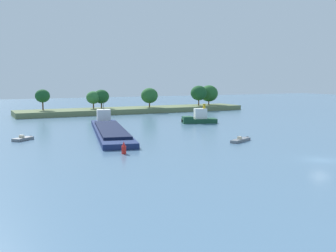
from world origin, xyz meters
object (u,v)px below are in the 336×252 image
object	(u,v)px
small_motorboat	(241,140)
fishing_skiff	(23,139)
channel_buoy_red	(124,149)
cargo_barge	(110,129)
tugboat	(199,118)

from	to	relation	value
small_motorboat	fishing_skiff	xyz separation A→B (m)	(-34.83, 19.15, 0.02)
channel_buoy_red	fishing_skiff	bearing A→B (deg)	119.91
fishing_skiff	channel_buoy_red	distance (m)	23.95
small_motorboat	fishing_skiff	distance (m)	39.75
small_motorboat	channel_buoy_red	xyz separation A→B (m)	(-22.89, -1.61, 0.54)
small_motorboat	cargo_barge	xyz separation A→B (m)	(-17.56, 21.11, 0.55)
channel_buoy_red	tugboat	bearing A→B (deg)	44.19
tugboat	channel_buoy_red	size ratio (longest dim) A/B	4.97
cargo_barge	fishing_skiff	xyz separation A→B (m)	(-17.27, -1.96, -0.52)
fishing_skiff	small_motorboat	bearing A→B (deg)	-28.80
small_motorboat	fishing_skiff	world-z (taller)	fishing_skiff
tugboat	fishing_skiff	bearing A→B (deg)	-166.80
small_motorboat	cargo_barge	distance (m)	27.46
small_motorboat	tugboat	distance (m)	30.82
cargo_barge	tugboat	xyz separation A→B (m)	(26.60, 8.34, 0.43)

